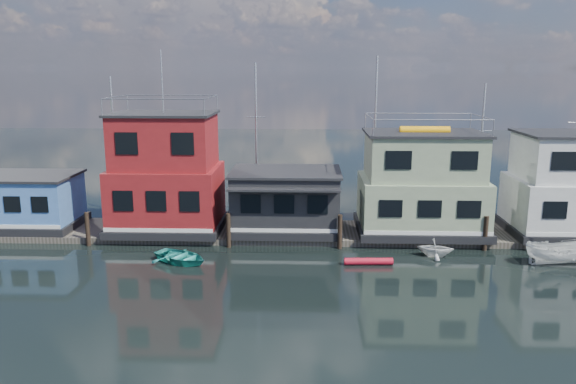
{
  "coord_description": "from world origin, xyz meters",
  "views": [
    {
      "loc": [
        1.01,
        -24.56,
        11.08
      ],
      "look_at": [
        -0.35,
        12.0,
        3.0
      ],
      "focal_mm": 35.0,
      "sensor_mm": 36.0,
      "label": 1
    }
  ],
  "objects_px": {
    "dinghy_teal": "(181,257)",
    "red_kayak": "(368,261)",
    "dinghy_white": "(435,248)",
    "houseboat_dark": "(286,201)",
    "houseboat_green": "(422,185)",
    "motorboat": "(559,253)",
    "houseboat_red": "(166,175)",
    "houseboat_white": "(576,186)",
    "houseboat_blue": "(30,201)"
  },
  "relations": [
    {
      "from": "dinghy_teal",
      "to": "dinghy_white",
      "type": "relative_size",
      "value": 1.63
    },
    {
      "from": "motorboat",
      "to": "dinghy_teal",
      "type": "bearing_deg",
      "value": 90.36
    },
    {
      "from": "dinghy_white",
      "to": "houseboat_blue",
      "type": "bearing_deg",
      "value": 92.61
    },
    {
      "from": "houseboat_blue",
      "to": "houseboat_green",
      "type": "distance_m",
      "value": 26.53
    },
    {
      "from": "houseboat_red",
      "to": "dinghy_teal",
      "type": "height_order",
      "value": "houseboat_red"
    },
    {
      "from": "houseboat_white",
      "to": "red_kayak",
      "type": "xyz_separation_m",
      "value": [
        -13.99,
        -5.73,
        -3.33
      ]
    },
    {
      "from": "houseboat_red",
      "to": "houseboat_white",
      "type": "distance_m",
      "value": 27.01
    },
    {
      "from": "houseboat_red",
      "to": "houseboat_dark",
      "type": "relative_size",
      "value": 1.6
    },
    {
      "from": "houseboat_blue",
      "to": "dinghy_white",
      "type": "xyz_separation_m",
      "value": [
        26.66,
        -4.14,
        -1.64
      ]
    },
    {
      "from": "houseboat_dark",
      "to": "houseboat_green",
      "type": "relative_size",
      "value": 0.88
    },
    {
      "from": "houseboat_blue",
      "to": "houseboat_dark",
      "type": "xyz_separation_m",
      "value": [
        17.5,
        -0.02,
        0.21
      ]
    },
    {
      "from": "houseboat_dark",
      "to": "houseboat_green",
      "type": "xyz_separation_m",
      "value": [
        9.0,
        0.02,
        1.13
      ]
    },
    {
      "from": "red_kayak",
      "to": "houseboat_dark",
      "type": "bearing_deg",
      "value": 128.59
    },
    {
      "from": "houseboat_green",
      "to": "houseboat_white",
      "type": "distance_m",
      "value": 10.0
    },
    {
      "from": "houseboat_red",
      "to": "houseboat_green",
      "type": "relative_size",
      "value": 1.41
    },
    {
      "from": "houseboat_white",
      "to": "red_kayak",
      "type": "relative_size",
      "value": 3.0
    },
    {
      "from": "houseboat_green",
      "to": "dinghy_white",
      "type": "height_order",
      "value": "houseboat_green"
    },
    {
      "from": "dinghy_white",
      "to": "red_kayak",
      "type": "height_order",
      "value": "dinghy_white"
    },
    {
      "from": "houseboat_blue",
      "to": "motorboat",
      "type": "distance_m",
      "value": 33.87
    },
    {
      "from": "houseboat_green",
      "to": "dinghy_white",
      "type": "bearing_deg",
      "value": -87.83
    },
    {
      "from": "dinghy_teal",
      "to": "dinghy_white",
      "type": "distance_m",
      "value": 15.12
    },
    {
      "from": "houseboat_green",
      "to": "red_kayak",
      "type": "height_order",
      "value": "houseboat_green"
    },
    {
      "from": "houseboat_green",
      "to": "motorboat",
      "type": "height_order",
      "value": "houseboat_green"
    },
    {
      "from": "houseboat_green",
      "to": "dinghy_teal",
      "type": "xyz_separation_m",
      "value": [
        -14.88,
        -5.75,
        -3.19
      ]
    },
    {
      "from": "houseboat_white",
      "to": "dinghy_teal",
      "type": "bearing_deg",
      "value": -166.99
    },
    {
      "from": "houseboat_red",
      "to": "houseboat_green",
      "type": "bearing_deg",
      "value": 0.0
    },
    {
      "from": "houseboat_red",
      "to": "motorboat",
      "type": "bearing_deg",
      "value": -12.59
    },
    {
      "from": "houseboat_dark",
      "to": "dinghy_teal",
      "type": "xyz_separation_m",
      "value": [
        -5.88,
        -5.73,
        -2.06
      ]
    },
    {
      "from": "dinghy_teal",
      "to": "houseboat_white",
      "type": "bearing_deg",
      "value": -47.2
    },
    {
      "from": "red_kayak",
      "to": "motorboat",
      "type": "height_order",
      "value": "motorboat"
    },
    {
      "from": "houseboat_green",
      "to": "dinghy_white",
      "type": "distance_m",
      "value": 5.11
    },
    {
      "from": "houseboat_green",
      "to": "red_kayak",
      "type": "bearing_deg",
      "value": -124.88
    },
    {
      "from": "dinghy_white",
      "to": "motorboat",
      "type": "distance_m",
      "value": 6.86
    },
    {
      "from": "houseboat_white",
      "to": "motorboat",
      "type": "xyz_separation_m",
      "value": [
        -3.09,
        -5.34,
        -2.79
      ]
    },
    {
      "from": "houseboat_red",
      "to": "houseboat_green",
      "type": "xyz_separation_m",
      "value": [
        17.0,
        0.0,
        -0.55
      ]
    },
    {
      "from": "motorboat",
      "to": "red_kayak",
      "type": "bearing_deg",
      "value": 91.32
    },
    {
      "from": "dinghy_teal",
      "to": "red_kayak",
      "type": "height_order",
      "value": "dinghy_teal"
    },
    {
      "from": "houseboat_white",
      "to": "dinghy_white",
      "type": "relative_size",
      "value": 3.94
    },
    {
      "from": "houseboat_dark",
      "to": "dinghy_teal",
      "type": "bearing_deg",
      "value": -135.74
    },
    {
      "from": "dinghy_white",
      "to": "motorboat",
      "type": "xyz_separation_m",
      "value": [
        6.76,
        -1.21,
        0.18
      ]
    },
    {
      "from": "dinghy_teal",
      "to": "red_kayak",
      "type": "distance_m",
      "value": 10.89
    },
    {
      "from": "red_kayak",
      "to": "motorboat",
      "type": "bearing_deg",
      "value": -0.66
    },
    {
      "from": "houseboat_white",
      "to": "houseboat_green",
      "type": "bearing_deg",
      "value": 180.0
    },
    {
      "from": "houseboat_red",
      "to": "dinghy_white",
      "type": "relative_size",
      "value": 5.57
    },
    {
      "from": "houseboat_blue",
      "to": "red_kayak",
      "type": "distance_m",
      "value": 23.31
    },
    {
      "from": "houseboat_dark",
      "to": "red_kayak",
      "type": "height_order",
      "value": "houseboat_dark"
    },
    {
      "from": "houseboat_blue",
      "to": "houseboat_dark",
      "type": "distance_m",
      "value": 17.5
    },
    {
      "from": "houseboat_dark",
      "to": "houseboat_green",
      "type": "height_order",
      "value": "houseboat_green"
    },
    {
      "from": "houseboat_dark",
      "to": "dinghy_white",
      "type": "bearing_deg",
      "value": -24.21
    },
    {
      "from": "houseboat_white",
      "to": "dinghy_white",
      "type": "xyz_separation_m",
      "value": [
        -9.84,
        -4.14,
        -2.98
      ]
    }
  ]
}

